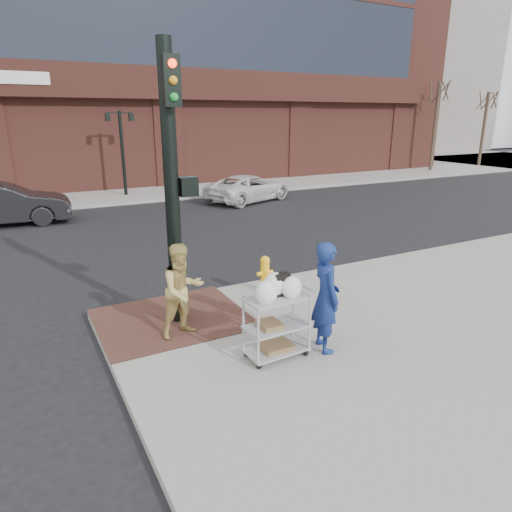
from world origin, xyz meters
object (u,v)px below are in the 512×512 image
utility_cart (277,321)px  sedan_dark (1,204)px  pedestrian_tan (183,290)px  minivan_white (249,188)px  lamp_post (122,144)px  woman_blue (326,297)px  fire_hydrant (265,274)px  traffic_signal_pole (173,180)px

utility_cart → sedan_dark: bearing=106.2°
pedestrian_tan → utility_cart: 1.81m
sedan_dark → utility_cart: 13.94m
pedestrian_tan → minivan_white: bearing=46.7°
lamp_post → woman_blue: (-0.72, -17.45, -1.53)m
woman_blue → minivan_white: size_ratio=0.41×
woman_blue → fire_hydrant: bearing=5.3°
utility_cart → pedestrian_tan: bearing=125.8°
woman_blue → fire_hydrant: (0.40, 2.74, -0.51)m
traffic_signal_pole → woman_blue: (1.76, -2.22, -1.75)m
woman_blue → minivan_white: woman_blue is taller
traffic_signal_pole → utility_cart: (0.92, -2.07, -2.05)m
minivan_white → woman_blue: bearing=137.2°
sedan_dark → traffic_signal_pole: bearing=-159.5°
sedan_dark → minivan_white: bearing=-83.4°
traffic_signal_pole → minivan_white: 13.82m
lamp_post → pedestrian_tan: (-2.61, -15.84, -1.63)m
traffic_signal_pole → fire_hydrant: traffic_signal_pole is taller
lamp_post → minivan_white: lamp_post is taller
utility_cart → lamp_post: bearing=84.9°
lamp_post → minivan_white: (4.95, -3.78, -1.99)m
traffic_signal_pole → pedestrian_tan: bearing=-102.0°
utility_cart → fire_hydrant: bearing=64.4°
sedan_dark → minivan_white: 10.38m
lamp_post → fire_hydrant: 14.85m
utility_cart → fire_hydrant: utility_cart is taller
traffic_signal_pole → utility_cart: traffic_signal_pole is taller
traffic_signal_pole → pedestrian_tan: (-0.13, -0.61, -1.84)m
woman_blue → fire_hydrant: 2.82m
sedan_dark → lamp_post: bearing=-48.4°
minivan_white → utility_cart: bearing=134.0°
traffic_signal_pole → minivan_white: size_ratio=1.11×
minivan_white → utility_cart: size_ratio=3.22×
sedan_dark → utility_cart: size_ratio=3.44×
traffic_signal_pole → utility_cart: size_ratio=3.57×
pedestrian_tan → sedan_dark: pedestrian_tan is taller
woman_blue → utility_cart: 0.90m
fire_hydrant → utility_cart: bearing=-115.6°
woman_blue → traffic_signal_pole: bearing=52.1°
lamp_post → utility_cart: size_ratio=2.85×
pedestrian_tan → sedan_dark: (-2.83, 11.93, -0.20)m
utility_cart → woman_blue: bearing=-10.2°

